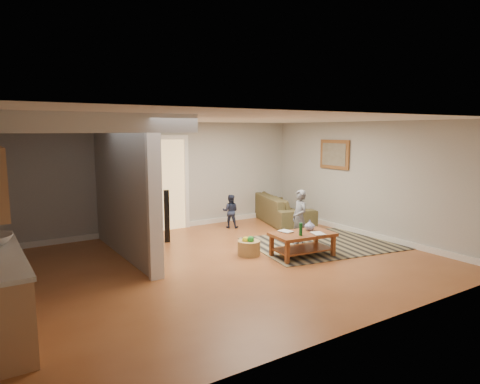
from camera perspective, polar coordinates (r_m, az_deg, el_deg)
name	(u,v)px	position (r m, az deg, el deg)	size (l,w,h in m)	color
ground	(220,264)	(7.54, -2.72, -9.62)	(7.50, 7.50, 0.00)	brown
room_shell	(150,183)	(7.15, -11.94, 1.21)	(7.54, 6.02, 2.52)	#A7A5A0
area_rug	(324,243)	(9.02, 11.09, -6.72)	(2.94, 2.15, 0.01)	black
sofa	(281,222)	(10.99, 5.46, -3.94)	(2.34, 0.91, 0.68)	#443C22
coffee_table	(303,238)	(7.99, 8.39, -6.07)	(1.20, 0.78, 0.67)	brown
tv_console	(142,216)	(8.63, -12.97, -3.13)	(0.47, 1.13, 0.96)	brown
speaker_left	(159,225)	(8.18, -10.72, -4.36)	(0.11, 0.11, 1.09)	black
speaker_right	(167,216)	(8.99, -9.74, -3.19)	(0.11, 0.11, 1.10)	black
toy_basket	(249,247)	(8.02, 1.20, -7.34)	(0.42, 0.42, 0.38)	olive
child	(299,246)	(8.77, 7.88, -7.11)	(0.42, 0.27, 1.14)	slate
toddler	(230,228)	(10.27, -1.28, -4.77)	(0.39, 0.30, 0.80)	#1F2641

